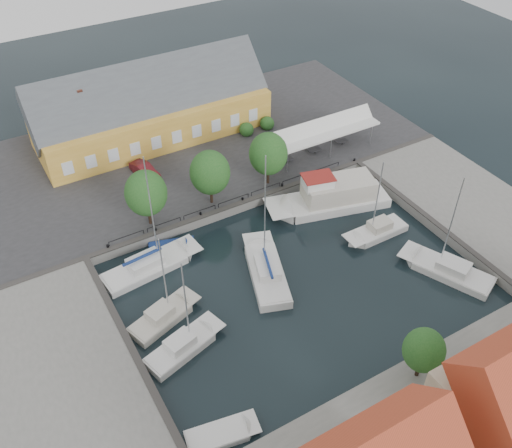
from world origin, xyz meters
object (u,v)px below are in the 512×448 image
at_px(west_boat_a, 150,267).
at_px(launch_sw, 221,435).
at_px(west_boat_c, 184,347).
at_px(trawler, 332,198).
at_px(west_boat_b, 164,318).
at_px(car_red, 145,171).
at_px(center_sailboat, 266,272).
at_px(tent_canopy, 323,131).
at_px(launch_nw, 171,248).
at_px(warehouse, 146,110).
at_px(east_boat_b, 376,233).
at_px(car_silver, 251,87).
at_px(east_boat_c, 448,271).

distance_m(west_boat_a, launch_sw, 18.87).
bearing_deg(west_boat_c, trawler, 23.58).
relative_size(west_boat_b, launch_sw, 1.68).
height_order(car_red, trawler, trawler).
relative_size(center_sailboat, west_boat_c, 1.33).
bearing_deg(center_sailboat, car_red, 102.33).
distance_m(tent_canopy, center_sailboat, 21.51).
xyz_separation_m(trawler, launch_nw, (-17.94, 2.33, -0.93)).
bearing_deg(west_boat_b, car_red, 72.36).
distance_m(warehouse, trawler, 25.56).
height_order(tent_canopy, launch_nw, tent_canopy).
bearing_deg(tent_canopy, west_boat_b, -151.95).
relative_size(tent_canopy, launch_sw, 2.46).
distance_m(west_boat_a, launch_nw, 3.32).
bearing_deg(warehouse, trawler, -61.29).
bearing_deg(launch_sw, center_sailboat, 47.90).
bearing_deg(east_boat_b, tent_canopy, 77.36).
distance_m(tent_canopy, launch_sw, 38.16).
xyz_separation_m(car_silver, west_boat_b, (-26.73, -31.63, -1.37)).
bearing_deg(car_silver, tent_canopy, -162.56).
xyz_separation_m(car_silver, launch_sw, (-27.42, -43.88, -1.55)).
bearing_deg(warehouse, center_sailboat, -88.82).
distance_m(center_sailboat, launch_sw, 16.81).
distance_m(east_boat_b, launch_sw, 26.77).
distance_m(car_silver, west_boat_b, 41.44).
relative_size(car_red, east_boat_b, 0.45).
bearing_deg(trawler, east_boat_b, -79.53).
distance_m(trawler, launch_sw, 29.16).
height_order(trawler, west_boat_c, west_boat_c).
height_order(tent_canopy, launch_sw, tent_canopy).
bearing_deg(west_boat_c, east_boat_c, -9.90).
distance_m(east_boat_b, west_boat_a, 23.04).
relative_size(car_silver, west_boat_a, 0.29).
bearing_deg(launch_sw, warehouse, 75.13).
xyz_separation_m(east_boat_b, west_boat_b, (-23.34, 0.43, -0.00)).
relative_size(car_silver, car_red, 0.85).
height_order(center_sailboat, east_boat_b, center_sailboat).
bearing_deg(east_boat_c, car_red, 124.56).
bearing_deg(car_silver, center_sailboat, 170.64).
bearing_deg(west_boat_a, east_boat_c, -31.25).
bearing_deg(launch_sw, east_boat_b, 26.21).
bearing_deg(east_boat_c, car_silver, 88.38).
bearing_deg(tent_canopy, east_boat_b, -102.64).
distance_m(warehouse, west_boat_a, 23.57).
distance_m(tent_canopy, car_red, 21.17).
bearing_deg(launch_sw, launch_nw, 76.43).
relative_size(car_red, west_boat_b, 0.45).
xyz_separation_m(center_sailboat, east_boat_c, (15.02, -8.43, -0.10)).
relative_size(tent_canopy, west_boat_c, 1.39).
distance_m(trawler, east_boat_c, 14.46).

